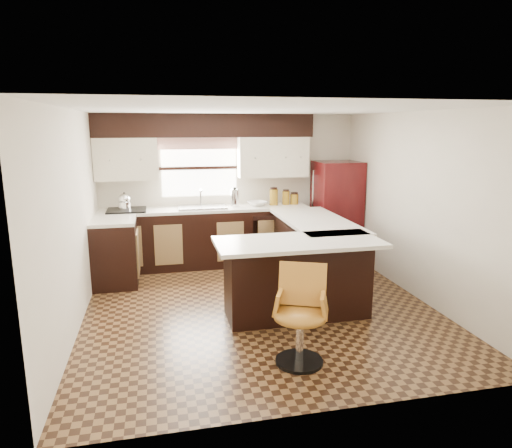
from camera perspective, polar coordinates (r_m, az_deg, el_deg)
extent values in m
plane|color=#49301A|center=(5.79, 0.42, -10.29)|extent=(4.40, 4.40, 0.00)
plane|color=silver|center=(5.36, 0.46, 14.16)|extent=(4.40, 4.40, 0.00)
plane|color=beige|center=(7.58, -3.28, 4.46)|extent=(4.40, 0.00, 4.40)
plane|color=beige|center=(3.40, 8.74, -5.30)|extent=(4.40, 0.00, 4.40)
plane|color=beige|center=(5.40, -21.87, 0.46)|extent=(0.00, 4.40, 4.40)
plane|color=beige|center=(6.26, 19.55, 2.14)|extent=(0.00, 4.40, 4.40)
cube|color=black|center=(7.37, -6.29, -1.75)|extent=(3.30, 0.60, 0.90)
cube|color=black|center=(6.73, -17.18, -3.57)|extent=(0.60, 0.70, 0.90)
cube|color=silver|center=(7.27, -6.37, 1.87)|extent=(3.30, 0.60, 0.04)
cube|color=silver|center=(6.63, -17.44, 0.36)|extent=(0.60, 0.70, 0.04)
cube|color=black|center=(7.29, -6.32, 12.14)|extent=(3.40, 0.35, 0.36)
cube|color=beige|center=(7.28, -15.92, 7.81)|extent=(0.94, 0.35, 0.64)
cube|color=beige|center=(7.50, 2.08, 8.38)|extent=(1.14, 0.35, 0.64)
cube|color=white|center=(7.46, -7.10, 6.97)|extent=(1.20, 0.02, 0.90)
cube|color=#D19B93|center=(7.40, -7.15, 9.95)|extent=(1.30, 0.06, 0.18)
cube|color=#B2B2B7|center=(7.24, -6.76, 2.11)|extent=(0.75, 0.45, 0.03)
cube|color=black|center=(7.28, 1.82, -2.03)|extent=(0.58, 0.03, 0.78)
cube|color=black|center=(7.23, -15.87, 1.68)|extent=(0.58, 0.50, 0.02)
cube|color=black|center=(6.45, 7.01, -3.78)|extent=(0.60, 1.95, 0.90)
cube|color=black|center=(5.41, 5.16, -6.90)|extent=(1.65, 0.60, 0.90)
cube|color=silver|center=(6.36, 7.54, 0.34)|extent=(0.84, 1.95, 0.04)
cube|color=silver|center=(5.19, 5.34, -2.29)|extent=(1.89, 0.84, 0.04)
cube|color=#3C0A0B|center=(7.73, 9.99, 1.61)|extent=(0.71, 0.68, 1.65)
cylinder|color=silver|center=(7.31, -2.68, 3.26)|extent=(0.13, 0.13, 0.28)
imported|color=white|center=(7.40, 0.14, 2.58)|extent=(0.38, 0.38, 0.07)
cylinder|color=olive|center=(7.47, 2.22, 3.38)|extent=(0.14, 0.14, 0.26)
cylinder|color=olive|center=(7.53, 3.76, 3.28)|extent=(0.12, 0.12, 0.22)
cylinder|color=olive|center=(7.57, 4.81, 3.12)|extent=(0.14, 0.14, 0.17)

